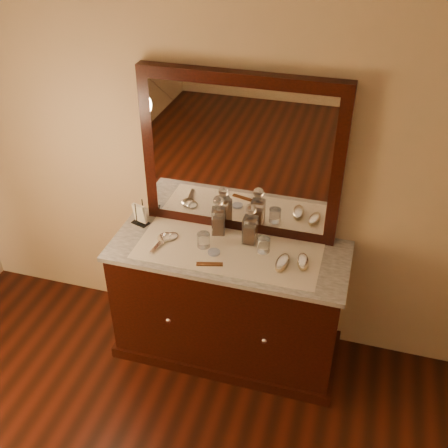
{
  "coord_description": "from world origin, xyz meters",
  "views": [
    {
      "loc": [
        0.68,
        -0.5,
        2.77
      ],
      "look_at": [
        0.0,
        1.85,
        1.1
      ],
      "focal_mm": 42.64,
      "sensor_mm": 36.0,
      "label": 1
    }
  ],
  "objects": [
    {
      "name": "mirror_glass",
      "position": [
        0.0,
        2.17,
        1.35
      ],
      "size": [
        1.06,
        0.01,
        0.86
      ],
      "primitive_type": "cube",
      "color": "white",
      "rests_on": "marble_top"
    },
    {
      "name": "knob_left",
      "position": [
        -0.3,
        1.67,
        0.45
      ],
      "size": [
        0.04,
        0.04,
        0.04
      ],
      "primitive_type": "sphere",
      "color": "silver",
      "rests_on": "dresser_cabinet"
    },
    {
      "name": "decanter_right",
      "position": [
        0.1,
        2.06,
        0.96
      ],
      "size": [
        0.08,
        0.08,
        0.27
      ],
      "color": "brown",
      "rests_on": "lace_runner"
    },
    {
      "name": "lace_runner",
      "position": [
        0.0,
        1.94,
        0.85
      ],
      "size": [
        1.1,
        0.45,
        0.0
      ],
      "primitive_type": "cube",
      "color": "white",
      "rests_on": "marble_top"
    },
    {
      "name": "pin_dish",
      "position": [
        -0.07,
        1.89,
        0.86
      ],
      "size": [
        0.08,
        0.08,
        0.01
      ],
      "primitive_type": "cylinder",
      "rotation": [
        0.0,
        0.0,
        0.08
      ],
      "color": "silver",
      "rests_on": "lace_runner"
    },
    {
      "name": "dresser_plinth",
      "position": [
        0.0,
        1.96,
        0.04
      ],
      "size": [
        1.46,
        0.59,
        0.08
      ],
      "primitive_type": "cube",
      "color": "black",
      "rests_on": "floor"
    },
    {
      "name": "comb",
      "position": [
        -0.06,
        1.78,
        0.86
      ],
      "size": [
        0.16,
        0.07,
        0.01
      ],
      "primitive_type": "cube",
      "rotation": [
        0.0,
        0.0,
        0.25
      ],
      "color": "brown",
      "rests_on": "lace_runner"
    },
    {
      "name": "hand_mirror_inner",
      "position": [
        -0.38,
        1.95,
        0.86
      ],
      "size": [
        0.11,
        0.21,
        0.02
      ],
      "color": "silver",
      "rests_on": "lace_runner"
    },
    {
      "name": "marble_top",
      "position": [
        0.0,
        1.96,
        0.83
      ],
      "size": [
        1.44,
        0.59,
        0.03
      ],
      "primitive_type": "cube",
      "color": "silver",
      "rests_on": "dresser_cabinet"
    },
    {
      "name": "mirror_frame",
      "position": [
        0.0,
        2.2,
        1.35
      ],
      "size": [
        1.2,
        0.08,
        1.0
      ],
      "primitive_type": "cube",
      "color": "black",
      "rests_on": "marble_top"
    },
    {
      "name": "brush_far",
      "position": [
        0.45,
        1.93,
        0.87
      ],
      "size": [
        0.09,
        0.15,
        0.04
      ],
      "color": "tan",
      "rests_on": "lace_runner"
    },
    {
      "name": "knob_right",
      "position": [
        0.3,
        1.67,
        0.45
      ],
      "size": [
        0.04,
        0.04,
        0.04
      ],
      "primitive_type": "sphere",
      "color": "silver",
      "rests_on": "dresser_cabinet"
    },
    {
      "name": "tumblers",
      "position": [
        0.03,
        1.97,
        0.9
      ],
      "size": [
        0.43,
        0.13,
        0.09
      ],
      "color": "white",
      "rests_on": "lace_runner"
    },
    {
      "name": "napkin_rack",
      "position": [
        -0.62,
        2.07,
        0.92
      ],
      "size": [
        0.12,
        0.09,
        0.16
      ],
      "color": "black",
      "rests_on": "marble_top"
    },
    {
      "name": "dresser_cabinet",
      "position": [
        0.0,
        1.96,
        0.41
      ],
      "size": [
        1.4,
        0.55,
        0.82
      ],
      "primitive_type": "cube",
      "color": "black",
      "rests_on": "floor"
    },
    {
      "name": "brush_near",
      "position": [
        0.34,
        1.89,
        0.88
      ],
      "size": [
        0.09,
        0.17,
        0.04
      ],
      "color": "tan",
      "rests_on": "lace_runner"
    },
    {
      "name": "decanter_left",
      "position": [
        -0.11,
        2.1,
        0.96
      ],
      "size": [
        0.1,
        0.1,
        0.26
      ],
      "color": "brown",
      "rests_on": "lace_runner"
    },
    {
      "name": "hand_mirror_outer",
      "position": [
        -0.41,
        1.93,
        0.86
      ],
      "size": [
        0.1,
        0.23,
        0.02
      ],
      "color": "silver",
      "rests_on": "lace_runner"
    }
  ]
}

